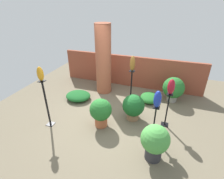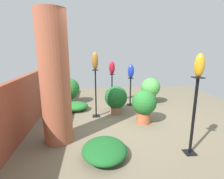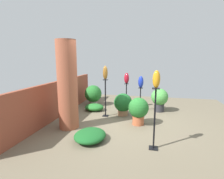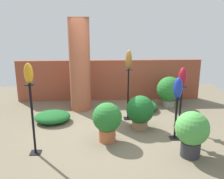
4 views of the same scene
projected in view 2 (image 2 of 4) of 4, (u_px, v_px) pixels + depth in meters
The scene contains 17 objects.
ground_plane at pixel (124, 121), 4.54m from camera, with size 8.00×8.00×0.00m, color #6B604C.
brick_wall_back at pixel (29, 101), 4.15m from camera, with size 5.60×0.12×1.25m, color brown.
brick_pillar at pixel (55, 80), 3.29m from camera, with size 0.56×0.56×2.52m, color #9E5138.
pedestal_cobalt at pixel (130, 93), 5.76m from camera, with size 0.20×0.20×0.91m.
pedestal_amber at pixel (193, 120), 3.00m from camera, with size 0.20×0.20×1.38m.
pedestal_bronze at pixel (96, 96), 4.73m from camera, with size 0.20×0.20×1.30m.
pedestal_ruby at pixel (112, 90), 5.94m from camera, with size 0.20×0.20×1.01m.
art_vase_cobalt at pixel (131, 71), 5.59m from camera, with size 0.19×0.20×0.44m, color #192D9E.
art_vase_amber at pixel (199, 65), 2.79m from camera, with size 0.16×0.16×0.38m, color orange.
art_vase_bronze at pixel (95, 61), 4.52m from camera, with size 0.15×0.16×0.47m, color brown.
art_vase_ruby at pixel (112, 68), 5.77m from camera, with size 0.19×0.20×0.43m, color maroon.
potted_plant_back_center at pixel (151, 89), 5.91m from camera, with size 0.63×0.63×0.88m.
potted_plant_walkway_edge at pixel (69, 90), 5.90m from camera, with size 0.73×0.73×0.87m.
potted_plant_near_pillar at pixel (116, 98), 5.04m from camera, with size 0.65×0.65×0.79m.
potted_plant_mid_left at pixel (144, 104), 4.34m from camera, with size 0.61×0.61×0.84m.
foliage_bed_east at pixel (76, 106), 5.30m from camera, with size 0.64×0.74×0.26m, color #236B28.
foliage_bed_west at pixel (104, 150), 3.02m from camera, with size 0.88×0.78×0.25m, color #195923.
Camera 2 is at (-4.17, 0.79, 1.83)m, focal length 28.00 mm.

